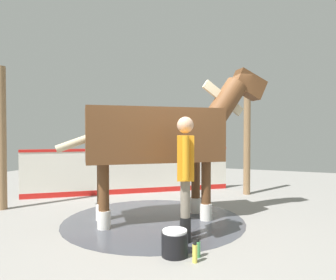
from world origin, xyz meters
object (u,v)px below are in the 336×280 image
(horse, at_px, (162,136))
(wash_bucket, at_px, (175,243))
(bottle_spray, at_px, (198,248))
(bottle_shampoo, at_px, (195,253))
(handler, at_px, (185,169))

(horse, distance_m, wash_bucket, 1.98)
(horse, bearing_deg, bottle_spray, -89.71)
(bottle_shampoo, bearing_deg, bottle_spray, -84.69)
(horse, xyz_separation_m, bottle_spray, (-1.00, 1.27, -1.31))
(bottle_spray, bearing_deg, horse, -51.86)
(horse, distance_m, bottle_shampoo, 2.18)
(bottle_shampoo, height_order, bottle_spray, bottle_shampoo)
(wash_bucket, height_order, bottle_spray, wash_bucket)
(bottle_shampoo, relative_size, bottle_spray, 1.10)
(handler, xyz_separation_m, bottle_shampoo, (-0.34, 0.67, -0.86))
(wash_bucket, bearing_deg, bottle_spray, -166.74)
(horse, height_order, wash_bucket, horse)
(bottle_spray, bearing_deg, wash_bucket, 13.26)
(horse, bearing_deg, bottle_shampoo, -92.46)
(wash_bucket, xyz_separation_m, bottle_spray, (-0.26, -0.06, -0.05))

